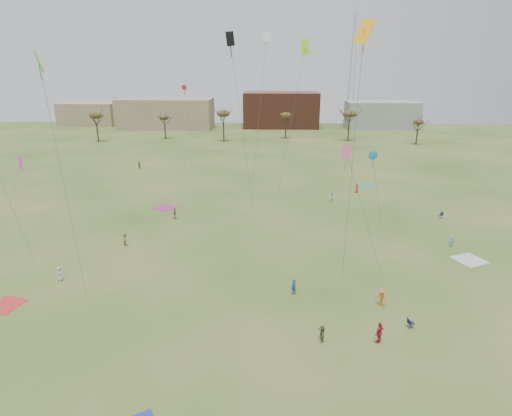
{
  "coord_description": "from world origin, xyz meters",
  "views": [
    {
      "loc": [
        1.62,
        -33.52,
        20.93
      ],
      "look_at": [
        0.0,
        12.0,
        5.5
      ],
      "focal_mm": 29.65,
      "sensor_mm": 36.0,
      "label": 1
    }
  ],
  "objects_px": {
    "camp_chair_right": "(441,216)",
    "radio_tower": "(352,70)",
    "flyer_near_left": "(60,274)",
    "spectator_fore_a": "(379,333)",
    "flyer_near_right": "(294,287)",
    "camp_chair_center": "(410,325)"
  },
  "relations": [
    {
      "from": "camp_chair_center",
      "to": "camp_chair_right",
      "type": "distance_m",
      "value": 30.12
    },
    {
      "from": "camp_chair_center",
      "to": "radio_tower",
      "type": "xyz_separation_m",
      "value": [
        16.48,
        127.63,
        18.95
      ]
    },
    {
      "from": "camp_chair_right",
      "to": "radio_tower",
      "type": "relative_size",
      "value": 0.02
    },
    {
      "from": "camp_chair_right",
      "to": "flyer_near_right",
      "type": "bearing_deg",
      "value": -79.7
    },
    {
      "from": "flyer_near_right",
      "to": "camp_chair_right",
      "type": "xyz_separation_m",
      "value": [
        22.26,
        22.17,
        -0.52
      ]
    },
    {
      "from": "flyer_near_right",
      "to": "camp_chair_center",
      "type": "height_order",
      "value": "flyer_near_right"
    },
    {
      "from": "camp_chair_right",
      "to": "radio_tower",
      "type": "bearing_deg",
      "value": 143.27
    },
    {
      "from": "camp_chair_right",
      "to": "radio_tower",
      "type": "distance_m",
      "value": 102.16
    },
    {
      "from": "camp_chair_center",
      "to": "camp_chair_right",
      "type": "bearing_deg",
      "value": -38.93
    },
    {
      "from": "camp_chair_center",
      "to": "camp_chair_right",
      "type": "xyz_separation_m",
      "value": [
        12.71,
        27.31,
        0.0
      ]
    },
    {
      "from": "flyer_near_right",
      "to": "camp_chair_right",
      "type": "bearing_deg",
      "value": 92.39
    },
    {
      "from": "flyer_near_right",
      "to": "camp_chair_center",
      "type": "relative_size",
      "value": 1.79
    },
    {
      "from": "camp_chair_right",
      "to": "radio_tower",
      "type": "height_order",
      "value": "radio_tower"
    },
    {
      "from": "flyer_near_left",
      "to": "flyer_near_right",
      "type": "bearing_deg",
      "value": -54.93
    },
    {
      "from": "camp_chair_center",
      "to": "radio_tower",
      "type": "distance_m",
      "value": 130.08
    },
    {
      "from": "camp_chair_center",
      "to": "spectator_fore_a",
      "type": "bearing_deg",
      "value": 110.36
    },
    {
      "from": "flyer_near_left",
      "to": "spectator_fore_a",
      "type": "relative_size",
      "value": 0.82
    },
    {
      "from": "flyer_near_right",
      "to": "spectator_fore_a",
      "type": "bearing_deg",
      "value": -1.29
    },
    {
      "from": "spectator_fore_a",
      "to": "radio_tower",
      "type": "bearing_deg",
      "value": -142.43
    },
    {
      "from": "flyer_near_left",
      "to": "camp_chair_right",
      "type": "height_order",
      "value": "flyer_near_left"
    },
    {
      "from": "flyer_near_left",
      "to": "flyer_near_right",
      "type": "xyz_separation_m",
      "value": [
        23.77,
        -1.89,
        0.03
      ]
    },
    {
      "from": "flyer_near_left",
      "to": "camp_chair_right",
      "type": "bearing_deg",
      "value": -26.61
    }
  ]
}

